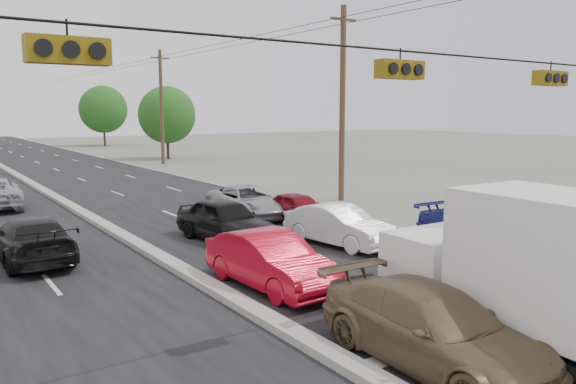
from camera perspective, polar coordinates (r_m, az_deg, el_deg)
name	(u,v)px	position (r m, az deg, el deg)	size (l,w,h in m)	color
ground	(334,362)	(11.05, 4.74, -16.84)	(200.00, 200.00, 0.00)	#606356
road_surface	(34,187)	(38.58, -24.40, 0.50)	(20.00, 160.00, 0.02)	black
center_median	(34,185)	(38.57, -24.41, 0.65)	(0.50, 160.00, 0.20)	gray
utility_pole_right_b	(342,103)	(29.54, 5.55, 9.00)	(1.60, 0.30, 10.00)	#422D1E
utility_pole_right_c	(161,106)	(51.34, -12.73, 8.47)	(1.60, 0.30, 10.00)	#422D1E
traffic_signals	(396,67)	(10.98, 10.92, 12.35)	(25.00, 0.30, 0.54)	black
tree_right_mid	(167,115)	(56.91, -12.20, 7.67)	(5.60, 5.60, 7.14)	#382619
tree_right_far	(103,109)	(80.91, -18.26, 7.98)	(6.40, 6.40, 8.16)	#382619
box_truck	(546,274)	(11.78, 24.75, -7.54)	(2.40, 6.33, 3.17)	black
tan_sedan	(433,329)	(10.92, 14.50, -13.29)	(2.01, 4.95, 1.44)	brown
red_sedan	(270,261)	(14.99, -1.80, -7.04)	(1.55, 4.45, 1.47)	#B90B20
queue_car_a	(226,221)	(20.37, -6.35, -2.90)	(1.81, 4.51, 1.54)	black
queue_car_b	(339,226)	(19.72, 5.21, -3.44)	(1.49, 4.28, 1.41)	white
queue_car_c	(248,202)	(25.08, -4.09, -0.98)	(2.26, 4.90, 1.36)	#989A9F
queue_car_d	(477,229)	(20.31, 18.62, -3.62)	(1.86, 4.58, 1.33)	navy
queue_car_e	(298,208)	(23.60, 1.06, -1.67)	(1.49, 3.71, 1.26)	maroon
oncoming_near	(31,240)	(19.29, -24.66, -4.41)	(1.99, 4.90, 1.42)	black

